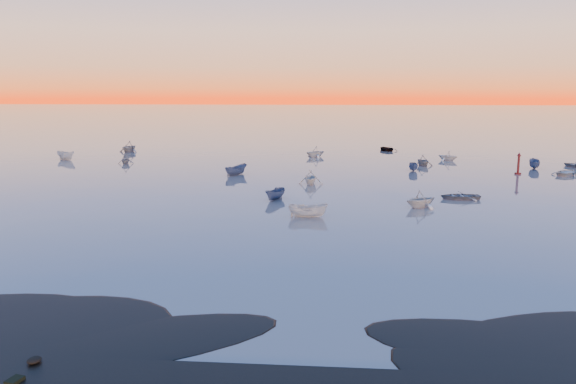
# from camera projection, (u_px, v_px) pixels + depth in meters

# --- Properties ---
(ground) EXTENTS (600.00, 600.00, 0.00)m
(ground) POSITION_uv_depth(u_px,v_px,m) (325.00, 141.00, 123.92)
(ground) COLOR slate
(ground) RESTS_ON ground
(mud_lobes) EXTENTS (140.00, 6.00, 0.07)m
(mud_lobes) POSITION_uv_depth(u_px,v_px,m) (286.00, 344.00, 24.90)
(mud_lobes) COLOR black
(mud_lobes) RESTS_ON ground
(moored_fleet) EXTENTS (124.00, 58.00, 1.20)m
(moored_fleet) POSITION_uv_depth(u_px,v_px,m) (319.00, 171.00, 77.84)
(moored_fleet) COLOR beige
(moored_fleet) RESTS_ON ground
(boat_near_center) EXTENTS (1.57, 3.57, 1.22)m
(boat_near_center) POSITION_uv_depth(u_px,v_px,m) (308.00, 217.00, 49.89)
(boat_near_center) COLOR beige
(boat_near_center) RESTS_ON ground
(boat_near_right) EXTENTS (3.75, 1.77, 1.30)m
(boat_near_right) POSITION_uv_depth(u_px,v_px,m) (311.00, 184.00, 67.11)
(boat_near_right) COLOR beige
(boat_near_right) RESTS_ON ground
(channel_marker) EXTENTS (0.85, 0.85, 3.03)m
(channel_marker) POSITION_uv_depth(u_px,v_px,m) (518.00, 165.00, 74.80)
(channel_marker) COLOR #48100F
(channel_marker) RESTS_ON ground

